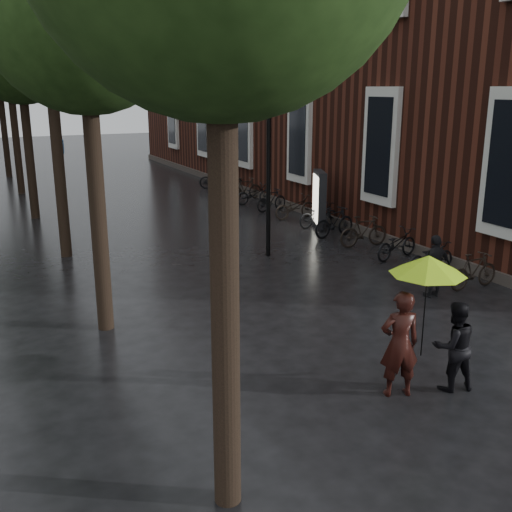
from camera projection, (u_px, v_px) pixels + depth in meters
brick_building at (352, 60)px, 27.67m from camera, size 10.20×33.20×12.00m
street_trees at (30, 34)px, 18.34m from camera, size 4.33×34.03×8.91m
person_burgundy at (400, 344)px, 9.44m from camera, size 0.74×0.59×1.76m
person_black at (454, 346)px, 9.66m from camera, size 0.85×0.73×1.51m
lime_umbrella at (428, 265)px, 9.26m from camera, size 1.20×1.20×1.76m
pedestrian_walking at (435, 266)px, 14.01m from camera, size 0.88×0.38×1.49m
parked_bicycles at (303, 210)px, 21.84m from camera, size 2.04×17.47×1.01m
ad_lightbox at (319, 200)px, 20.86m from camera, size 0.30×1.32×1.99m
lamp_post at (269, 163)px, 16.88m from camera, size 0.23×0.23×4.46m
cycle_sign at (63, 166)px, 22.29m from camera, size 0.15×0.53×2.92m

